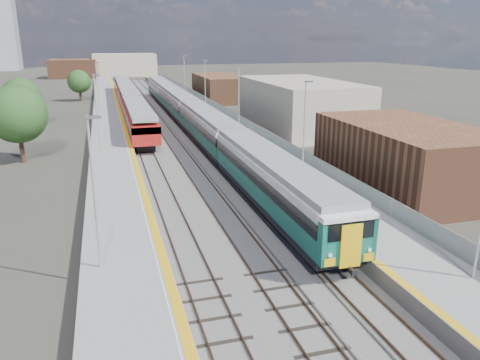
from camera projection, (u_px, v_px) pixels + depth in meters
name	position (u px, v px, depth m)	size (l,w,h in m)	color
ground	(177.00, 128.00, 64.64)	(320.00, 320.00, 0.00)	#47443A
ballast_bed	(159.00, 125.00, 66.33)	(10.50, 155.00, 0.06)	#565451
tracks	(161.00, 122.00, 68.01)	(8.96, 160.00, 0.17)	#4C3323
platform_right	(210.00, 119.00, 68.18)	(4.70, 155.00, 8.52)	slate
platform_left	(109.00, 124.00, 64.38)	(4.30, 155.00, 8.52)	slate
buildings	(69.00, 42.00, 138.18)	(72.00, 185.50, 40.00)	brown
green_train	(191.00, 113.00, 61.82)	(3.07, 85.34, 3.38)	black
red_train	(129.00, 99.00, 76.32)	(3.05, 61.77, 3.85)	black
tree_a	(17.00, 114.00, 45.07)	(5.63, 5.63, 7.62)	#382619
tree_b	(21.00, 97.00, 62.79)	(5.04, 5.04, 6.84)	#382619
tree_c	(79.00, 82.00, 90.84)	(4.42, 4.42, 5.99)	#382619
tree_d	(275.00, 85.00, 86.93)	(4.17, 4.17, 5.65)	#382619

